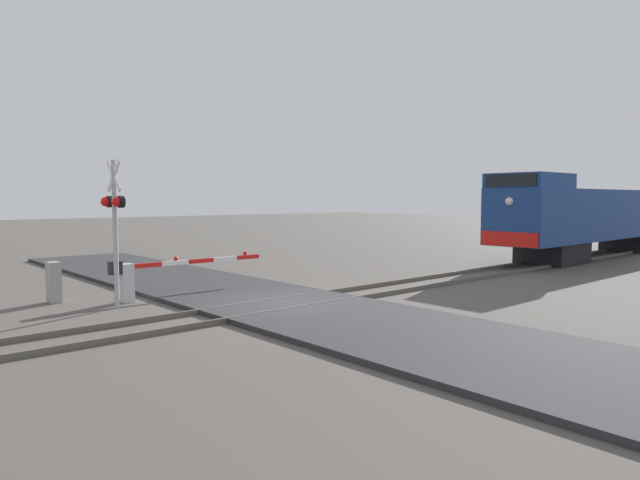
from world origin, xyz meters
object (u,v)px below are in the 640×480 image
at_px(locomotive, 594,216).
at_px(crossing_gate, 147,274).
at_px(utility_cabinet, 54,282).
at_px(crossing_signal, 114,215).

height_order(locomotive, crossing_gate, locomotive).
distance_m(crossing_gate, utility_cabinet, 2.75).
distance_m(locomotive, utility_cabinet, 26.77).
relative_size(crossing_signal, crossing_gate, 0.79).
bearing_deg(crossing_signal, crossing_gate, 119.14).
xyz_separation_m(crossing_signal, utility_cabinet, (-2.10, -1.10, -2.08)).
height_order(crossing_signal, utility_cabinet, crossing_signal).
xyz_separation_m(locomotive, utility_cabinet, (-5.26, -26.20, -1.60)).
relative_size(locomotive, crossing_signal, 4.27).
relative_size(locomotive, utility_cabinet, 14.75).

